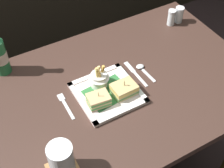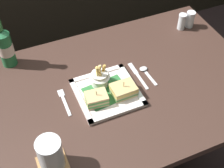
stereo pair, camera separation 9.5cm
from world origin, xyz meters
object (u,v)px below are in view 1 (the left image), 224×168
Objects in this scene: salt_shaker at (171,18)px; sandwich_half_right at (124,89)px; pepper_shaker at (179,16)px; dining_table at (116,107)px; fries_cup at (99,78)px; knife at (135,73)px; sandwich_half_left at (99,100)px; water_glass at (62,161)px; fork at (65,105)px; square_plate at (108,93)px; spoon at (142,69)px.

sandwich_half_right is at bearing -147.17° from salt_shaker.
dining_table is at bearing -154.38° from pepper_shaker.
sandwich_half_right is at bearing -149.73° from pepper_shaker.
fries_cup is 1.31× the size of pepper_shaker.
sandwich_half_right reaches higher than dining_table.
sandwich_half_right is at bearing -141.80° from knife.
sandwich_half_left is (-0.11, -0.05, 0.16)m from dining_table.
pepper_shaker is (0.56, 0.20, -0.02)m from fries_cup.
pepper_shaker is at bearing 30.27° from sandwich_half_right.
water_glass is 1.58× the size of salt_shaker.
pepper_shaker is at bearing 29.62° from water_glass.
sandwich_half_left is 1.11× the size of salt_shaker.
salt_shaker is at bearing 32.83° from sandwich_half_right.
fries_cup is 0.17m from fork.
pepper_shaker is at bearing 20.01° from fries_cup.
square_plate is at bearing -10.97° from fork.
fork is at bearing 65.05° from water_glass.
sandwich_half_right is 0.53m from salt_shaker.
fork is (-0.23, 0.07, -0.03)m from sandwich_half_right.
fork is 0.75m from pepper_shaker.
knife is at bearing 20.42° from sandwich_half_left.
fries_cup is 1.32× the size of salt_shaker.
square_plate is 0.56m from salt_shaker.
spoon is (0.49, 0.27, -0.05)m from water_glass.
fries_cup is at bearing -158.32° from salt_shaker.
spoon is 0.37m from salt_shaker.
square_plate is at bearing -155.13° from pepper_shaker.
fork is at bearing -177.20° from spoon.
water_glass is at bearing -148.94° from salt_shaker.
sandwich_half_right is 0.24m from fork.
sandwich_half_left is at bearing -159.58° from knife.
water_glass reaches higher than salt_shaker.
water_glass reaches higher than sandwich_half_left.
knife is at bearing -152.09° from pepper_shaker.
square_plate reaches higher than fork.
water_glass reaches higher than sandwich_half_right.
knife is 1.42× the size of spoon.
fries_cup is 0.90× the size of spoon.
dining_table is 13.28× the size of sandwich_half_left.
salt_shaker is 0.05m from pepper_shaker.
sandwich_half_left reaches higher than knife.
fries_cup reaches higher than dining_table.
sandwich_half_left is 0.10m from fries_cup.
water_glass reaches higher than square_plate.
fries_cup is 0.75× the size of fork.
salt_shaker is (0.34, 0.21, 0.03)m from knife.
pepper_shaker reaches higher than dining_table.
dining_table is 0.19m from fries_cup.
water_glass is at bearing -135.66° from fries_cup.
dining_table is 7.13× the size of knife.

